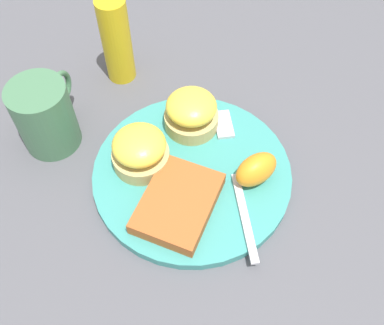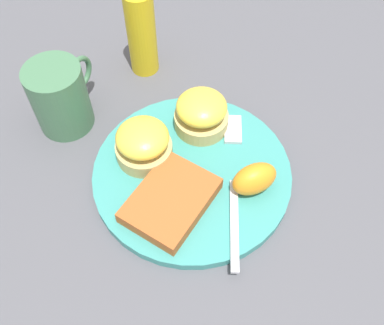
% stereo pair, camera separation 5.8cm
% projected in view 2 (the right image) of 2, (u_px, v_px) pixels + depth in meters
% --- Properties ---
extents(ground_plane, '(1.10, 1.10, 0.00)m').
position_uv_depth(ground_plane, '(192.00, 177.00, 0.61)').
color(ground_plane, '#4C4C51').
extents(plate, '(0.27, 0.27, 0.01)m').
position_uv_depth(plate, '(192.00, 174.00, 0.60)').
color(plate, teal).
rests_on(plate, ground_plane).
extents(sandwich_benedict_left, '(0.08, 0.08, 0.06)m').
position_uv_depth(sandwich_benedict_left, '(201.00, 113.00, 0.62)').
color(sandwich_benedict_left, tan).
rests_on(sandwich_benedict_left, plate).
extents(sandwich_benedict_right, '(0.08, 0.08, 0.06)m').
position_uv_depth(sandwich_benedict_right, '(143.00, 143.00, 0.59)').
color(sandwich_benedict_right, tan).
rests_on(sandwich_benedict_right, plate).
extents(hashbrown_patty, '(0.12, 0.09, 0.02)m').
position_uv_depth(hashbrown_patty, '(170.00, 200.00, 0.56)').
color(hashbrown_patty, '#A45324').
rests_on(hashbrown_patty, plate).
extents(orange_wedge, '(0.07, 0.07, 0.04)m').
position_uv_depth(orange_wedge, '(254.00, 179.00, 0.57)').
color(orange_wedge, orange).
rests_on(orange_wedge, plate).
extents(fork, '(0.22, 0.12, 0.00)m').
position_uv_depth(fork, '(234.00, 175.00, 0.59)').
color(fork, silver).
rests_on(fork, plate).
extents(cup, '(0.11, 0.08, 0.10)m').
position_uv_depth(cup, '(61.00, 96.00, 0.62)').
color(cup, '#42704C').
rests_on(cup, ground_plane).
extents(condiment_bottle, '(0.04, 0.04, 0.14)m').
position_uv_depth(condiment_bottle, '(141.00, 33.00, 0.67)').
color(condiment_bottle, gold).
rests_on(condiment_bottle, ground_plane).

